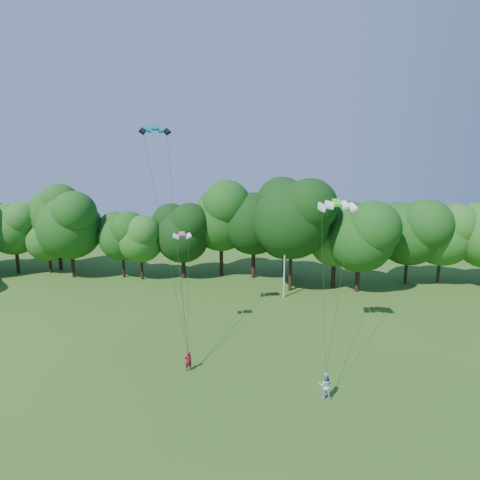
# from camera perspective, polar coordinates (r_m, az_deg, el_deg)

# --- Properties ---
(utility_pole) EXTENTS (1.49, 0.54, 7.67)m
(utility_pole) POSITION_cam_1_polar(r_m,az_deg,el_deg) (44.12, 6.79, -3.79)
(utility_pole) COLOR #B8BAB0
(utility_pole) RESTS_ON ground
(kite_flyer_left) EXTENTS (0.66, 0.62, 1.52)m
(kite_flyer_left) POSITION_cam_1_polar(r_m,az_deg,el_deg) (29.51, -7.90, -17.77)
(kite_flyer_left) COLOR maroon
(kite_flyer_left) RESTS_ON ground
(kite_flyer_right) EXTENTS (0.89, 0.70, 1.79)m
(kite_flyer_right) POSITION_cam_1_polar(r_m,az_deg,el_deg) (26.76, 12.89, -20.77)
(kite_flyer_right) COLOR #B3CEF9
(kite_flyer_right) RESTS_ON ground
(kite_teal) EXTENTS (2.61, 1.89, 0.56)m
(kite_teal) POSITION_cam_1_polar(r_m,az_deg,el_deg) (32.60, -12.88, 16.34)
(kite_teal) COLOR #047285
(kite_teal) RESTS_ON ground
(kite_green) EXTENTS (3.13, 1.62, 0.59)m
(kite_green) POSITION_cam_1_polar(r_m,az_deg,el_deg) (31.48, 14.55, 5.53)
(kite_green) COLOR #40DE21
(kite_green) RESTS_ON ground
(kite_pink) EXTENTS (1.76, 1.28, 0.31)m
(kite_pink) POSITION_cam_1_polar(r_m,az_deg,el_deg) (32.39, -8.84, 0.93)
(kite_pink) COLOR #FE468D
(kite_pink) RESTS_ON ground
(tree_back_west) EXTENTS (9.58, 9.58, 13.94)m
(tree_back_west) POSITION_cam_1_polar(r_m,az_deg,el_deg) (62.25, -26.20, 3.74)
(tree_back_west) COLOR black
(tree_back_west) RESTS_ON ground
(tree_back_center) EXTENTS (10.44, 10.44, 15.18)m
(tree_back_center) POSITION_cam_1_polar(r_m,az_deg,el_deg) (45.92, 7.88, 3.74)
(tree_back_center) COLOR #311C13
(tree_back_center) RESTS_ON ground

